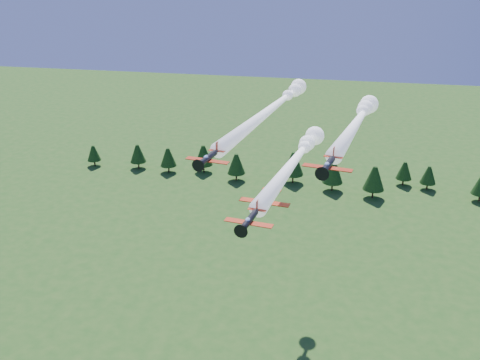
% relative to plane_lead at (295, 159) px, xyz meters
% --- Properties ---
extents(plane_lead, '(10.64, 44.10, 3.70)m').
position_rel_plane_lead_xyz_m(plane_lead, '(0.00, 0.00, 0.00)').
color(plane_lead, black).
rests_on(plane_lead, ground).
extents(plane_left, '(13.95, 58.24, 3.70)m').
position_rel_plane_lead_xyz_m(plane_left, '(-6.73, 18.26, 4.27)').
color(plane_left, black).
rests_on(plane_left, ground).
extents(plane_right, '(11.87, 42.95, 3.70)m').
position_rel_plane_lead_xyz_m(plane_right, '(10.21, 8.23, 5.22)').
color(plane_right, black).
rests_on(plane_right, ground).
extents(plane_slot, '(8.39, 9.12, 2.93)m').
position_rel_plane_lead_xyz_m(plane_slot, '(-3.73, -9.44, -3.83)').
color(plane_slot, black).
rests_on(plane_slot, ground).
extents(treeline, '(179.42, 21.01, 11.78)m').
position_rel_plane_lead_xyz_m(treeline, '(1.09, 95.44, -37.43)').
color(treeline, '#382314').
rests_on(treeline, ground).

